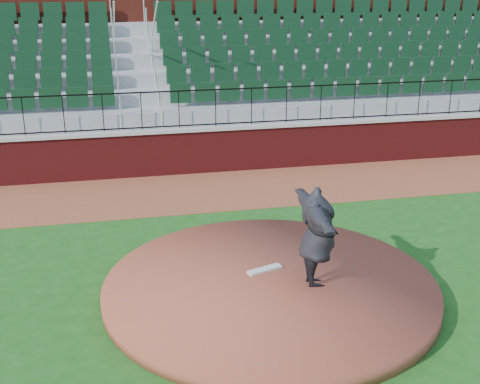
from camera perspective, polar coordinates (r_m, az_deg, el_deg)
The scene contains 10 objects.
ground at distance 11.58m, azimuth 1.58°, elevation -8.52°, with size 90.00×90.00×0.00m, color #194F16.
warning_track at distance 16.44m, azimuth -2.86°, elevation 0.18°, with size 34.00×3.20×0.01m, color brown.
field_wall at distance 17.77m, azimuth -3.74°, elevation 3.66°, with size 34.00×0.35×1.20m, color maroon.
wall_cap at distance 17.60m, azimuth -3.79°, elevation 5.69°, with size 34.00×0.45×0.10m, color #B7B7B7.
wall_railing at distance 17.48m, azimuth -3.83°, elevation 7.44°, with size 34.00×0.05×1.00m, color black, non-canonical shape.
seating_stands at distance 20.05m, azimuth -5.04°, elevation 10.42°, with size 34.00×5.10×4.60m, color gray, non-canonical shape.
concourse_wall at distance 22.74m, azimuth -6.00°, elevation 12.60°, with size 34.00×0.50×5.50m, color maroon.
pitchers_mound at distance 11.30m, azimuth 2.70°, elevation -8.57°, with size 5.82×5.82×0.25m, color brown.
pitching_rubber at distance 11.61m, azimuth 2.23°, elevation -6.94°, with size 0.66×0.16×0.04m, color silver.
pitcher at distance 10.85m, azimuth 6.92°, elevation -3.97°, with size 2.19×0.60×1.78m, color black.
Camera 1 is at (-2.46, -9.92, 5.43)m, focal length 47.73 mm.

